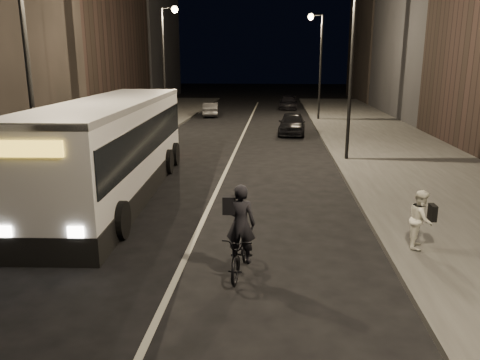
% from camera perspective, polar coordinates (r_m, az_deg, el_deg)
% --- Properties ---
extents(ground, '(180.00, 180.00, 0.00)m').
position_cam_1_polar(ground, '(11.71, -6.80, -9.71)').
color(ground, black).
rests_on(ground, ground).
extents(sidewalk_right, '(7.00, 70.00, 0.16)m').
position_cam_1_polar(sidewalk_right, '(25.71, 18.60, 3.12)').
color(sidewalk_right, '#373735').
rests_on(sidewalk_right, ground).
extents(sidewalk_left, '(7.00, 70.00, 0.16)m').
position_cam_1_polar(sidewalk_left, '(27.12, -18.88, 3.65)').
color(sidewalk_left, '#373735').
rests_on(sidewalk_left, ground).
extents(streetlight_right_mid, '(1.20, 0.44, 8.12)m').
position_cam_1_polar(streetlight_right_mid, '(22.71, 12.88, 15.54)').
color(streetlight_right_mid, black).
rests_on(streetlight_right_mid, sidewalk_right).
extents(streetlight_right_far, '(1.20, 0.44, 8.12)m').
position_cam_1_polar(streetlight_right_far, '(38.61, 9.44, 15.07)').
color(streetlight_right_far, black).
rests_on(streetlight_right_far, sidewalk_right).
extents(streetlight_left_near, '(1.20, 0.44, 8.12)m').
position_cam_1_polar(streetlight_left_near, '(16.33, -23.88, 15.31)').
color(streetlight_left_near, black).
rests_on(streetlight_left_near, sidewalk_left).
extents(streetlight_left_far, '(1.20, 0.44, 8.12)m').
position_cam_1_polar(streetlight_left_far, '(33.34, -8.91, 15.23)').
color(streetlight_left_far, black).
rests_on(streetlight_left_far, sidewalk_left).
extents(city_bus, '(3.53, 12.85, 3.43)m').
position_cam_1_polar(city_bus, '(17.42, -15.07, 4.31)').
color(city_bus, silver).
rests_on(city_bus, ground).
extents(cyclist_on_bicycle, '(0.86, 1.95, 2.18)m').
position_cam_1_polar(cyclist_on_bicycle, '(10.65, 0.12, -7.88)').
color(cyclist_on_bicycle, black).
rests_on(cyclist_on_bicycle, ground).
extents(pedestrian_woman, '(0.76, 0.86, 1.49)m').
position_cam_1_polar(pedestrian_woman, '(12.59, 21.18, -4.47)').
color(pedestrian_woman, white).
rests_on(pedestrian_woman, sidewalk_right).
extents(car_near, '(1.96, 4.32, 1.44)m').
position_cam_1_polar(car_near, '(31.32, 6.36, 6.86)').
color(car_near, black).
rests_on(car_near, ground).
extents(car_mid, '(1.75, 3.83, 1.22)m').
position_cam_1_polar(car_mid, '(41.50, -3.64, 8.59)').
color(car_mid, '#313133').
rests_on(car_mid, ground).
extents(car_far, '(2.01, 4.48, 1.27)m').
position_cam_1_polar(car_far, '(48.22, 5.92, 9.38)').
color(car_far, black).
rests_on(car_far, ground).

